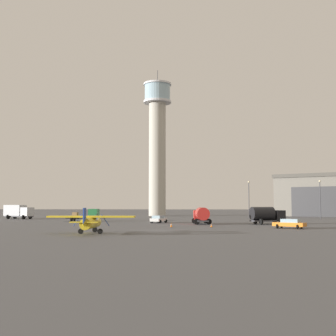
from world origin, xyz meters
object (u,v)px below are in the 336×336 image
at_px(traffic_cone_near_left, 211,225).
at_px(traffic_cone_near_right, 171,225).
at_px(truck_fuel_tanker_black, 266,215).
at_px(car_white, 159,219).
at_px(truck_fuel_tanker_red, 202,215).
at_px(light_post_west, 249,196).
at_px(airplane_yellow, 91,222).
at_px(truck_flatbed_green, 88,215).
at_px(light_post_north, 320,196).
at_px(truck_box_silver, 18,211).
at_px(car_orange, 290,223).
at_px(control_tower, 157,139).

height_order(traffic_cone_near_left, traffic_cone_near_right, traffic_cone_near_right).
bearing_deg(truck_fuel_tanker_black, traffic_cone_near_right, -166.35).
bearing_deg(car_white, truck_fuel_tanker_red, -100.67).
height_order(truck_fuel_tanker_red, light_post_west, light_post_west).
xyz_separation_m(airplane_yellow, traffic_cone_near_right, (8.81, 14.58, -1.12)).
bearing_deg(truck_flatbed_green, airplane_yellow, -75.59).
bearing_deg(traffic_cone_near_right, light_post_north, 46.95).
relative_size(truck_box_silver, truck_fuel_tanker_black, 1.21).
distance_m(truck_flatbed_green, traffic_cone_near_right, 27.06).
relative_size(truck_flatbed_green, light_post_north, 0.72).
relative_size(truck_fuel_tanker_red, traffic_cone_near_right, 9.84).
bearing_deg(airplane_yellow, light_post_west, -26.41).
height_order(truck_fuel_tanker_red, car_orange, truck_fuel_tanker_red).
height_order(control_tower, light_post_north, control_tower).
bearing_deg(car_white, truck_flatbed_green, 85.19).
xyz_separation_m(airplane_yellow, truck_fuel_tanker_red, (13.57, 24.65, 0.16)).
xyz_separation_m(control_tower, light_post_west, (24.01, -17.17, -16.89)).
xyz_separation_m(truck_box_silver, light_post_west, (53.95, 9.46, 3.60)).
distance_m(control_tower, truck_flatbed_green, 45.16).
relative_size(car_orange, light_post_north, 0.53).
relative_size(truck_box_silver, car_white, 1.59).
height_order(car_white, light_post_north, light_post_north).
bearing_deg(car_orange, truck_box_silver, 0.28).
bearing_deg(truck_flatbed_green, light_post_north, 15.64).
distance_m(control_tower, airplane_yellow, 76.32).
distance_m(truck_fuel_tanker_black, light_post_north, 29.42).
xyz_separation_m(truck_flatbed_green, light_post_north, (49.88, 13.98, 4.04)).
xyz_separation_m(truck_flatbed_green, light_post_west, (34.83, 21.29, 4.17)).
height_order(truck_box_silver, car_orange, truck_box_silver).
bearing_deg(traffic_cone_near_right, truck_fuel_tanker_black, 32.41).
bearing_deg(control_tower, light_post_north, -32.07).
height_order(truck_fuel_tanker_black, car_orange, truck_fuel_tanker_black).
bearing_deg(light_post_west, truck_flatbed_green, -148.56).
xyz_separation_m(truck_fuel_tanker_red, truck_flatbed_green, (-22.57, 10.29, -0.39)).
bearing_deg(car_white, light_post_west, -18.64).
bearing_deg(truck_fuel_tanker_red, light_post_north, -53.40).
distance_m(control_tower, traffic_cone_near_left, 63.90).
xyz_separation_m(car_white, traffic_cone_near_left, (9.08, -14.02, -0.47)).
relative_size(airplane_yellow, light_post_west, 1.15).
height_order(truck_flatbed_green, car_white, truck_flatbed_green).
bearing_deg(car_orange, truck_fuel_tanker_red, -12.39).
height_order(airplane_yellow, traffic_cone_near_left, airplane_yellow).
relative_size(car_white, light_post_north, 0.54).
xyz_separation_m(airplane_yellow, car_white, (5.76, 28.86, -0.70)).
xyz_separation_m(truck_fuel_tanker_black, truck_flatbed_green, (-33.66, 10.30, -0.43)).
bearing_deg(control_tower, truck_fuel_tanker_black, -64.90).
bearing_deg(light_post_north, car_white, -150.26).
distance_m(car_orange, car_white, 26.10).
xyz_separation_m(control_tower, traffic_cone_near_right, (6.98, -58.83, -21.95)).
relative_size(airplane_yellow, traffic_cone_near_left, 18.88).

